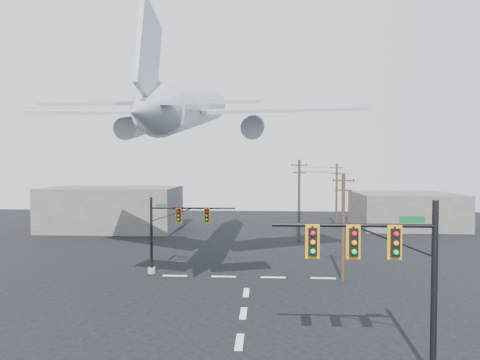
# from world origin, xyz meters

# --- Properties ---
(ground) EXTENTS (120.00, 120.00, 0.00)m
(ground) POSITION_xyz_m (0.00, 0.00, 0.00)
(ground) COLOR black
(ground) RESTS_ON ground
(lane_markings) EXTENTS (14.00, 21.20, 0.01)m
(lane_markings) POSITION_xyz_m (0.00, 5.33, 0.01)
(lane_markings) COLOR silver
(lane_markings) RESTS_ON ground
(signal_mast_near) EXTENTS (7.18, 0.83, 7.56)m
(signal_mast_near) POSITION_xyz_m (6.67, -3.07, 4.27)
(signal_mast_near) COLOR gray
(signal_mast_near) RESTS_ON ground
(signal_mast_far) EXTENTS (7.36, 0.70, 6.40)m
(signal_mast_far) POSITION_xyz_m (-6.56, 12.67, 3.50)
(signal_mast_far) COLOR gray
(signal_mast_far) RESTS_ON ground
(utility_pole_a) EXTENTS (1.67, 0.48, 8.41)m
(utility_pole_a) POSITION_xyz_m (7.39, 11.25, 4.40)
(utility_pole_a) COLOR #45301D
(utility_pole_a) RESTS_ON ground
(utility_pole_b) EXTENTS (1.95, 0.57, 9.74)m
(utility_pole_b) POSITION_xyz_m (5.46, 27.86, 5.10)
(utility_pole_b) COLOR #45301D
(utility_pole_b) RESTS_ON ground
(utility_pole_c) EXTENTS (1.90, 0.48, 9.33)m
(utility_pole_c) POSITION_xyz_m (12.12, 40.33, 4.88)
(utility_pole_c) COLOR #45301D
(utility_pole_c) RESTS_ON ground
(power_lines) EXTENTS (8.42, 29.09, 0.45)m
(power_lines) POSITION_xyz_m (7.51, 26.22, 8.61)
(power_lines) COLOR black
(airliner) EXTENTS (29.58, 30.96, 8.21)m
(airliner) POSITION_xyz_m (-4.96, 14.22, 13.99)
(airliner) COLOR #A8AEB4
(building_left) EXTENTS (18.00, 10.00, 6.00)m
(building_left) POSITION_xyz_m (-20.00, 35.00, 3.00)
(building_left) COLOR slate
(building_left) RESTS_ON ground
(building_right) EXTENTS (14.00, 12.00, 5.00)m
(building_right) POSITION_xyz_m (22.00, 40.00, 2.50)
(building_right) COLOR slate
(building_right) RESTS_ON ground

